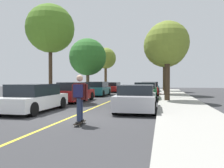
{
  "coord_description": "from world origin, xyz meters",
  "views": [
    {
      "loc": [
        3.78,
        -9.02,
        1.6
      ],
      "look_at": [
        0.22,
        7.3,
        1.3
      ],
      "focal_mm": 36.3,
      "sensor_mm": 36.0,
      "label": 1
    }
  ],
  "objects": [
    {
      "name": "center_line",
      "position": [
        0.0,
        4.0,
        0.0
      ],
      "size": [
        0.12,
        39.2,
        0.01
      ],
      "primitive_type": "cube",
      "color": "gold",
      "rests_on": "ground"
    },
    {
      "name": "street_tree_left_nearest",
      "position": [
        -4.2,
        6.29,
        5.36
      ],
      "size": [
        3.54,
        3.54,
        7.01
      ],
      "color": "#3D2D1E",
      "rests_on": "sidewalk_left"
    },
    {
      "name": "sidewalk_right",
      "position": [
        5.01,
        0.0,
        0.07
      ],
      "size": [
        2.83,
        56.0,
        0.14
      ],
      "primitive_type": "cube",
      "color": "#9E9B93",
      "rests_on": "ground"
    },
    {
      "name": "streetlamp",
      "position": [
        4.3,
        11.27,
        3.14
      ],
      "size": [
        0.36,
        0.24,
        5.2
      ],
      "color": "#38383D",
      "rests_on": "sidewalk_right"
    },
    {
      "name": "parked_car_right_farthest",
      "position": [
        2.55,
        21.63,
        0.67
      ],
      "size": [
        1.95,
        4.32,
        1.36
      ],
      "color": "#196066",
      "rests_on": "ground"
    },
    {
      "name": "skateboard",
      "position": [
        0.97,
        -1.47,
        0.09
      ],
      "size": [
        0.28,
        0.85,
        0.1
      ],
      "color": "black",
      "rests_on": "ground"
    },
    {
      "name": "street_tree_right_near",
      "position": [
        4.2,
        15.54,
        5.22
      ],
      "size": [
        4.58,
        4.58,
        7.39
      ],
      "color": "#4C3823",
      "rests_on": "sidewalk_right"
    },
    {
      "name": "parked_car_right_far",
      "position": [
        2.55,
        15.34,
        0.68
      ],
      "size": [
        2.0,
        4.13,
        1.4
      ],
      "color": "maroon",
      "rests_on": "ground"
    },
    {
      "name": "parked_car_left_farthest",
      "position": [
        -2.55,
        20.27,
        0.66
      ],
      "size": [
        1.97,
        4.57,
        1.3
      ],
      "color": "maroon",
      "rests_on": "ground"
    },
    {
      "name": "parked_car_right_near",
      "position": [
        2.55,
        9.66,
        0.7
      ],
      "size": [
        1.85,
        4.56,
        1.41
      ],
      "color": "#1E5B33",
      "rests_on": "ground"
    },
    {
      "name": "parked_car_left_near",
      "position": [
        -2.55,
        6.78,
        0.69
      ],
      "size": [
        1.9,
        4.57,
        1.43
      ],
      "color": "maroon",
      "rests_on": "ground"
    },
    {
      "name": "street_tree_left_near",
      "position": [
        -4.2,
        14.9,
        4.13
      ],
      "size": [
        4.1,
        4.1,
        6.06
      ],
      "color": "brown",
      "rests_on": "sidewalk_left"
    },
    {
      "name": "parked_car_right_nearest",
      "position": [
        2.55,
        2.55,
        0.66
      ],
      "size": [
        2.04,
        4.08,
        1.35
      ],
      "color": "#B7B7BC",
      "rests_on": "ground"
    },
    {
      "name": "parked_car_left_far",
      "position": [
        -2.54,
        13.11,
        0.71
      ],
      "size": [
        2.13,
        4.55,
        1.43
      ],
      "color": "#196066",
      "rests_on": "ground"
    },
    {
      "name": "street_tree_right_nearest",
      "position": [
        4.2,
        7.78,
        4.24
      ],
      "size": [
        3.11,
        3.11,
        5.7
      ],
      "color": "#3D2D1E",
      "rests_on": "sidewalk_right"
    },
    {
      "name": "parked_car_left_nearest",
      "position": [
        -2.55,
        1.34,
        0.68
      ],
      "size": [
        1.95,
        4.38,
        1.39
      ],
      "color": "white",
      "rests_on": "ground"
    },
    {
      "name": "street_tree_right_far",
      "position": [
        4.2,
        22.78,
        5.0
      ],
      "size": [
        3.41,
        3.41,
        6.61
      ],
      "color": "#4C3823",
      "rests_on": "sidewalk_right"
    },
    {
      "name": "ground",
      "position": [
        0.0,
        0.0,
        0.0
      ],
      "size": [
        80.0,
        80.0,
        0.0
      ],
      "primitive_type": "plane",
      "color": "#353538"
    },
    {
      "name": "street_tree_left_far",
      "position": [
        -4.2,
        23.17,
        4.74
      ],
      "size": [
        3.04,
        3.04,
        6.17
      ],
      "color": "#4C3823",
      "rests_on": "sidewalk_left"
    },
    {
      "name": "skateboarder",
      "position": [
        0.97,
        -1.5,
        1.05
      ],
      "size": [
        0.58,
        0.71,
        1.67
      ],
      "color": "black",
      "rests_on": "skateboard"
    }
  ]
}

